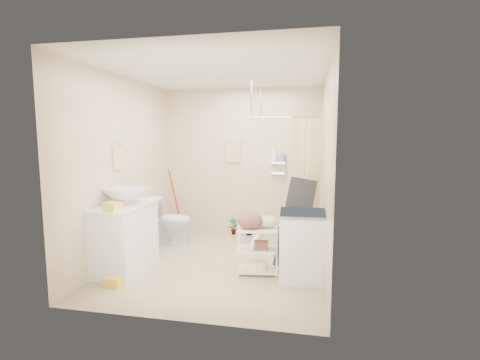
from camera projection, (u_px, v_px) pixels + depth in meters
The scene contains 23 objects.
floor at pixel (220, 262), 4.86m from camera, with size 3.20×3.20×0.00m, color tan.
ceiling at pixel (219, 71), 4.54m from camera, with size 2.80×3.20×0.04m, color silver.
wall_back at pixel (242, 162), 6.26m from camera, with size 2.80×0.04×2.60m, color beige.
wall_front at pixel (175, 186), 3.14m from camera, with size 2.80×0.04×2.60m, color beige.
wall_left at pixel (125, 168), 4.97m from camera, with size 0.04×3.20×2.60m, color beige.
wall_right at pixel (325, 172), 4.43m from camera, with size 0.04×3.20×2.60m, color beige.
vanity at pixel (125, 237), 4.56m from camera, with size 0.55×0.99×0.87m, color silver.
sink at pixel (127, 196), 4.59m from camera, with size 0.59×0.59×0.20m, color silver.
counter_basket at pixel (113, 207), 4.11m from camera, with size 0.19×0.15×0.10m, color yellow.
floor_basket at pixel (113, 280), 4.07m from camera, with size 0.28×0.22×0.15m, color yellow.
toilet at pixel (169, 220), 5.71m from camera, with size 0.42×0.74×0.76m, color silver.
mop at pixel (174, 200), 6.44m from camera, with size 0.11×0.11×1.15m, color #BE1701, non-canonical shape.
potted_plant_a at pixel (233, 226), 6.24m from camera, with size 0.16×0.11×0.31m, color #9A4927.
potted_plant_b at pixel (250, 226), 6.20m from camera, with size 0.18×0.15×0.33m, color #9B5F36.
hanging_towel at pixel (233, 151), 6.24m from camera, with size 0.28×0.03×0.42m, color beige.
towel_ring at pixel (118, 157), 4.75m from camera, with size 0.04×0.22×0.34m, color #E1D482, non-canonical shape.
tp_holder at pixel (130, 207), 5.08m from camera, with size 0.08×0.12×0.14m, color white, non-canonical shape.
shower at pixel (287, 180), 5.59m from camera, with size 1.10×1.10×2.10m, color white, non-canonical shape.
shampoo_bottle_a at pixel (274, 154), 6.04m from camera, with size 0.09×0.10×0.25m, color white.
shampoo_bottle_b at pixel (283, 157), 6.04m from camera, with size 0.07×0.07×0.15m, color #4459B6.
washing_machine at pixel (303, 245), 4.28m from camera, with size 0.57×0.59×0.83m, color white.
laundry_rack at pixel (258, 246), 4.43m from camera, with size 0.51×0.30×0.71m, color white, non-canonical shape.
ironing_board at pixel (295, 223), 4.54m from camera, with size 0.35×0.10×1.25m, color black, non-canonical shape.
Camera 1 is at (1.18, -4.54, 1.73)m, focal length 26.00 mm.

